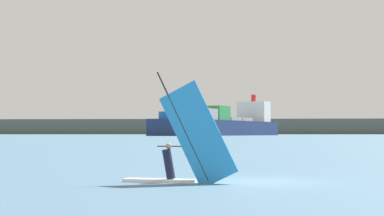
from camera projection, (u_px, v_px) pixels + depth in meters
name	position (u px, v px, depth m)	size (l,w,h in m)	color
ground_plane	(260.00, 181.00, 21.77)	(4000.00, 4000.00, 0.00)	#476B84
windsurfer	(179.00, 155.00, 21.29)	(4.30, 1.04, 4.30)	white
cargo_ship	(221.00, 124.00, 444.26)	(90.21, 155.34, 34.46)	navy
distant_headland	(239.00, 128.00, 1105.06)	(1300.44, 364.39, 24.60)	#4C564C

